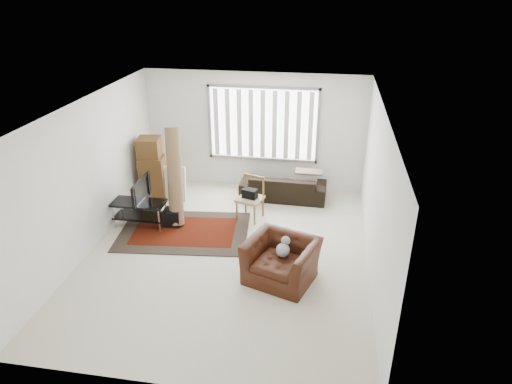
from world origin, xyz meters
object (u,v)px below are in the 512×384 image
(tv_stand, at_px, (139,208))
(armchair, at_px, (281,258))
(moving_boxes, at_px, (152,171))
(sofa, at_px, (283,183))
(side_chair, at_px, (250,197))

(tv_stand, height_order, armchair, armchair)
(moving_boxes, height_order, armchair, moving_boxes)
(sofa, distance_m, side_chair, 1.20)
(moving_boxes, relative_size, side_chair, 1.59)
(side_chair, xyz_separation_m, armchair, (0.86, -1.99, -0.08))
(tv_stand, relative_size, sofa, 0.55)
(sofa, bearing_deg, tv_stand, 33.65)
(moving_boxes, bearing_deg, sofa, 9.20)
(tv_stand, xyz_separation_m, sofa, (2.70, 1.71, -0.01))
(sofa, relative_size, armchair, 1.42)
(tv_stand, distance_m, moving_boxes, 1.29)
(side_chair, bearing_deg, sofa, 78.04)
(moving_boxes, xyz_separation_m, side_chair, (2.31, -0.58, -0.17))
(moving_boxes, distance_m, side_chair, 2.39)
(moving_boxes, distance_m, sofa, 2.93)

